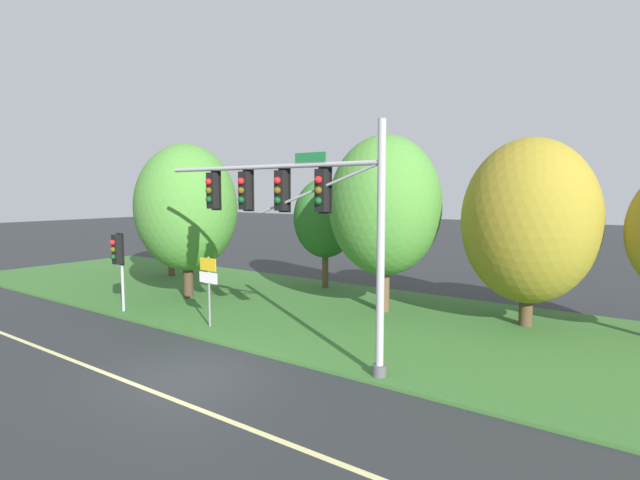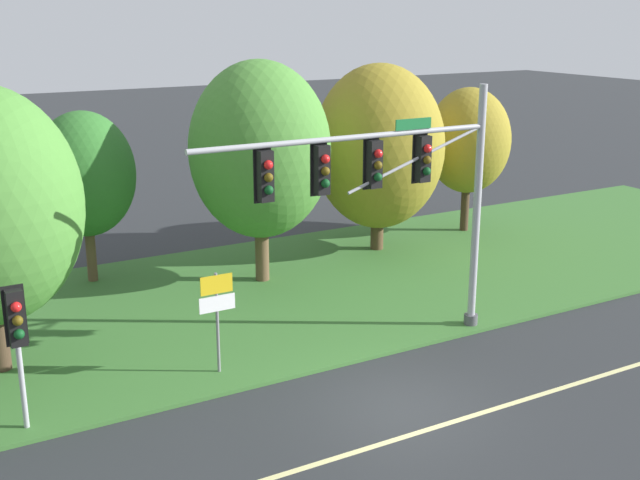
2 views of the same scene
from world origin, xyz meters
The scene contains 11 objects.
ground_plane centered at (0.00, 0.00, 0.00)m, with size 160.00×160.00×0.00m, color #282B2D.
lane_stripe centered at (0.00, -1.20, 0.00)m, with size 36.00×0.16×0.01m, color beige.
grass_verge centered at (0.00, 8.25, 0.05)m, with size 48.00×11.50×0.10m, color #386B2D.
traffic_signal_mast centered at (1.60, 2.96, 4.65)m, with size 8.67×0.49×6.90m.
pedestrian_signal_near_kerb centered at (-7.87, 2.95, 2.52)m, with size 0.46×0.55×3.30m.
route_sign_post centered at (-3.10, 3.63, 1.87)m, with size 0.94×0.08×2.62m.
tree_nearest_road centered at (-13.70, 9.99, 4.15)m, with size 4.11×4.11×6.63m.
tree_left_of_mast centered at (-7.85, 6.52, 4.35)m, with size 4.73×4.73×7.22m.
tree_behind_signpost centered at (-4.04, 12.37, 3.74)m, with size 3.30×3.30×5.72m.
tree_mid_verge centered at (0.98, 9.59, 4.53)m, with size 4.63×4.63×7.34m.
tree_tall_centre centered at (6.39, 10.74, 4.03)m, with size 4.88×4.88×6.99m.
Camera 1 is at (11.00, -8.63, 5.11)m, focal length 28.00 mm.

